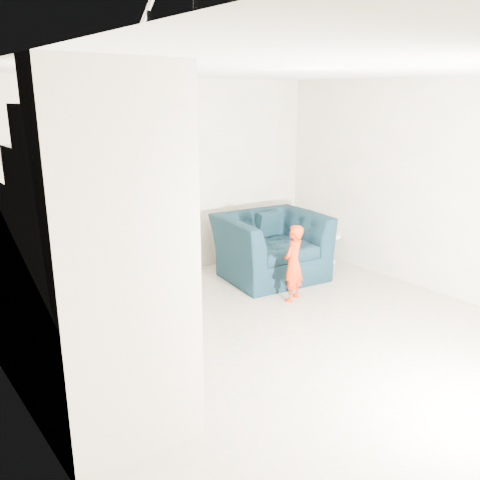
# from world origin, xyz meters

# --- Properties ---
(floor) EXTENTS (5.50, 5.50, 0.00)m
(floor) POSITION_xyz_m (0.00, 0.00, 0.00)
(floor) COLOR gray
(floor) RESTS_ON ground
(ceiling) EXTENTS (5.50, 5.50, 0.00)m
(ceiling) POSITION_xyz_m (0.00, 0.00, 2.70)
(ceiling) COLOR silver
(ceiling) RESTS_ON back_wall
(back_wall) EXTENTS (5.00, 0.00, 5.00)m
(back_wall) POSITION_xyz_m (0.00, 2.75, 1.35)
(back_wall) COLOR #A89F88
(back_wall) RESTS_ON floor
(left_wall) EXTENTS (0.00, 5.50, 5.50)m
(left_wall) POSITION_xyz_m (-2.50, 0.00, 1.35)
(left_wall) COLOR #A89F88
(left_wall) RESTS_ON floor
(right_wall) EXTENTS (0.00, 5.50, 5.50)m
(right_wall) POSITION_xyz_m (2.50, 0.00, 1.35)
(right_wall) COLOR #A89F88
(right_wall) RESTS_ON floor
(armchair) EXTENTS (1.52, 1.37, 0.89)m
(armchair) POSITION_xyz_m (1.16, 1.80, 0.44)
(armchair) COLOR black
(armchair) RESTS_ON floor
(toddler) EXTENTS (0.42, 0.35, 0.97)m
(toddler) POSITION_xyz_m (0.82, 0.99, 0.48)
(toddler) COLOR #A61005
(toddler) RESTS_ON floor
(side_table) EXTENTS (0.46, 0.46, 0.46)m
(side_table) POSITION_xyz_m (2.25, 1.78, 0.31)
(side_table) COLOR silver
(side_table) RESTS_ON floor
(staircase) EXTENTS (1.02, 3.03, 3.62)m
(staircase) POSITION_xyz_m (-2.00, 0.55, 0.95)
(staircase) COLOR #ADA089
(staircase) RESTS_ON floor
(cushion) EXTENTS (0.37, 0.18, 0.36)m
(cushion) POSITION_xyz_m (1.34, 2.08, 0.69)
(cushion) COLOR black
(cushion) RESTS_ON armchair
(throw) EXTENTS (0.06, 0.57, 0.63)m
(throw) POSITION_xyz_m (0.60, 1.76, 0.56)
(throw) COLOR black
(throw) RESTS_ON armchair
(phone) EXTENTS (0.03, 0.05, 0.10)m
(phone) POSITION_xyz_m (0.91, 0.99, 0.84)
(phone) COLOR black
(phone) RESTS_ON toddler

